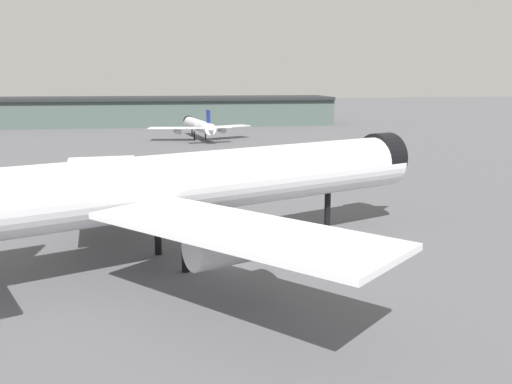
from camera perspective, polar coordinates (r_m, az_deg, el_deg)
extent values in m
plane|color=#56565B|center=(62.42, -3.37, -7.16)|extent=(900.00, 900.00, 0.00)
cylinder|color=white|center=(62.35, -6.22, 0.98)|extent=(58.52, 27.08, 6.64)
cone|color=white|center=(80.37, 13.16, 3.11)|extent=(9.12, 8.65, 6.51)
cylinder|color=black|center=(79.35, 12.51, 3.40)|extent=(5.14, 7.33, 6.71)
cube|color=white|center=(76.08, -15.16, 1.92)|extent=(10.69, 27.35, 0.53)
cylinder|color=#B7BAC1|center=(73.91, -13.22, 0.01)|extent=(9.14, 6.35, 3.65)
cube|color=white|center=(46.01, -1.71, -3.83)|extent=(24.26, 27.11, 0.53)
cylinder|color=#B7BAC1|center=(50.00, -2.25, -5.19)|extent=(9.14, 6.35, 3.65)
cylinder|color=black|center=(74.15, 7.18, -2.07)|extent=(0.80, 0.80, 5.32)
cylinder|color=black|center=(65.53, -9.85, -3.98)|extent=(0.80, 0.80, 5.32)
cylinder|color=black|center=(59.43, -7.13, -5.51)|extent=(0.80, 0.80, 5.32)
cylinder|color=silver|center=(185.29, -5.79, 6.70)|extent=(6.49, 32.58, 3.50)
cone|color=silver|center=(201.08, -6.81, 7.05)|extent=(3.77, 4.15, 3.43)
cone|color=silver|center=(169.58, -4.58, 6.28)|extent=(3.73, 4.83, 3.32)
cylinder|color=black|center=(200.38, -6.77, 7.11)|extent=(3.66, 1.89, 3.53)
cube|color=silver|center=(181.12, -8.42, 6.39)|extent=(15.36, 8.26, 0.28)
cylinder|color=#B7BAC1|center=(182.30, -7.91, 6.07)|extent=(2.34, 4.69, 1.92)
cube|color=silver|center=(185.10, -2.87, 6.60)|extent=(15.44, 10.53, 0.28)
cylinder|color=#B7BAC1|center=(185.49, -3.45, 6.25)|extent=(2.34, 4.69, 1.92)
cube|color=navy|center=(171.86, -4.80, 7.28)|extent=(0.71, 3.90, 5.59)
cube|color=silver|center=(170.58, -5.98, 6.40)|extent=(6.08, 3.44, 0.21)
cube|color=silver|center=(172.36, -3.50, 6.49)|extent=(6.08, 3.44, 0.21)
cylinder|color=black|center=(195.66, -6.44, 6.01)|extent=(0.42, 0.42, 2.80)
cylinder|color=black|center=(183.61, -6.22, 5.66)|extent=(0.42, 0.42, 2.80)
cylinder|color=black|center=(184.42, -5.10, 5.71)|extent=(0.42, 0.42, 2.80)
cube|color=#475651|center=(246.49, -20.29, 7.40)|extent=(234.37, 42.64, 10.44)
cube|color=#232628|center=(246.21, -20.38, 8.75)|extent=(234.56, 45.15, 1.20)
cube|color=black|center=(104.02, 0.25, 0.74)|extent=(1.79, 3.29, 0.30)
cube|color=#232833|center=(104.81, 0.16, 1.24)|extent=(1.67, 1.37, 1.20)
cube|color=#1E2D38|center=(105.33, 0.11, 1.42)|extent=(1.35, 0.16, 0.60)
cube|color=#232833|center=(103.35, 0.31, 1.01)|extent=(1.71, 2.01, 0.90)
cylinder|color=black|center=(105.00, -0.28, 0.76)|extent=(0.32, 0.72, 0.70)
cylinder|color=black|center=(105.27, 0.58, 0.78)|extent=(0.32, 0.72, 0.70)
cylinder|color=black|center=(102.83, -0.08, 0.53)|extent=(0.32, 0.72, 0.70)
cylinder|color=black|center=(103.10, 0.80, 0.56)|extent=(0.32, 0.72, 0.70)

